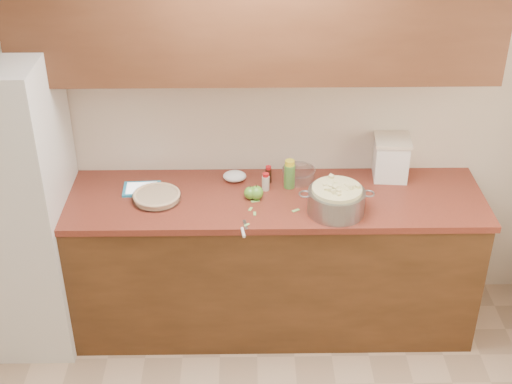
{
  "coord_description": "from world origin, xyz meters",
  "views": [
    {
      "loc": [
        -0.05,
        -2.04,
        3.06
      ],
      "look_at": [
        -0.0,
        1.43,
        0.98
      ],
      "focal_mm": 50.0,
      "sensor_mm": 36.0,
      "label": 1
    }
  ],
  "objects_px": {
    "pie": "(157,197)",
    "tablet": "(142,189)",
    "colander": "(336,200)",
    "flour_canister": "(391,158)"
  },
  "relations": [
    {
      "from": "pie",
      "to": "tablet",
      "type": "xyz_separation_m",
      "value": [
        -0.1,
        0.12,
        -0.02
      ]
    },
    {
      "from": "colander",
      "to": "tablet",
      "type": "xyz_separation_m",
      "value": [
        -1.11,
        0.26,
        -0.07
      ]
    },
    {
      "from": "colander",
      "to": "tablet",
      "type": "bearing_deg",
      "value": 166.99
    },
    {
      "from": "pie",
      "to": "tablet",
      "type": "relative_size",
      "value": 1.27
    },
    {
      "from": "pie",
      "to": "flour_canister",
      "type": "xyz_separation_m",
      "value": [
        1.38,
        0.25,
        0.11
      ]
    },
    {
      "from": "colander",
      "to": "flour_canister",
      "type": "relative_size",
      "value": 1.62
    },
    {
      "from": "colander",
      "to": "tablet",
      "type": "height_order",
      "value": "colander"
    },
    {
      "from": "flour_canister",
      "to": "tablet",
      "type": "xyz_separation_m",
      "value": [
        -1.48,
        -0.13,
        -0.12
      ]
    },
    {
      "from": "pie",
      "to": "tablet",
      "type": "height_order",
      "value": "pie"
    },
    {
      "from": "pie",
      "to": "flour_canister",
      "type": "height_order",
      "value": "flour_canister"
    }
  ]
}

